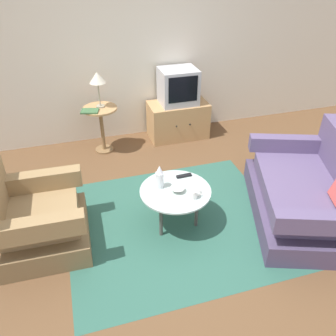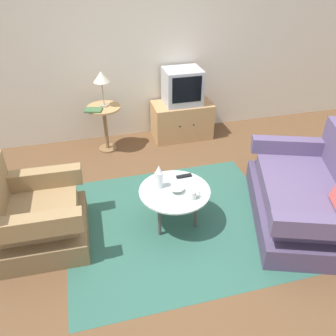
% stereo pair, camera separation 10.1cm
% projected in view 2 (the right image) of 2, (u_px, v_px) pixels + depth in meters
% --- Properties ---
extents(ground_plane, '(16.00, 16.00, 0.00)m').
position_uv_depth(ground_plane, '(184.00, 224.00, 3.67)').
color(ground_plane, brown).
extents(back_wall, '(9.00, 0.12, 2.70)m').
position_uv_depth(back_wall, '(139.00, 43.00, 4.76)').
color(back_wall, beige).
rests_on(back_wall, ground).
extents(area_rug, '(2.24, 1.99, 0.00)m').
position_uv_depth(area_rug, '(174.00, 223.00, 3.68)').
color(area_rug, '#2D5B4C').
rests_on(area_rug, ground).
extents(armchair, '(0.87, 0.88, 0.85)m').
position_uv_depth(armchair, '(35.00, 219.00, 3.31)').
color(armchair, brown).
rests_on(armchair, ground).
extents(couch, '(1.40, 1.75, 0.88)m').
position_uv_depth(couch, '(308.00, 198.00, 3.59)').
color(couch, '#4B3E5C').
rests_on(couch, ground).
extents(coffee_table, '(0.72, 0.72, 0.44)m').
position_uv_depth(coffee_table, '(175.00, 194.00, 3.46)').
color(coffee_table, '#B2C6C1').
rests_on(coffee_table, ground).
extents(side_table, '(0.46, 0.46, 0.66)m').
position_uv_depth(side_table, '(105.00, 120.00, 4.75)').
color(side_table, tan).
rests_on(side_table, ground).
extents(tv_stand, '(0.87, 0.50, 0.54)m').
position_uv_depth(tv_stand, '(182.00, 120.00, 5.19)').
color(tv_stand, tan).
rests_on(tv_stand, ground).
extents(television, '(0.52, 0.44, 0.50)m').
position_uv_depth(television, '(182.00, 87.00, 4.92)').
color(television, '#B7B7BC').
rests_on(television, tv_stand).
extents(table_lamp, '(0.21, 0.21, 0.47)m').
position_uv_depth(table_lamp, '(101.00, 78.00, 4.46)').
color(table_lamp, '#9E937A').
rests_on(table_lamp, side_table).
extents(vase, '(0.08, 0.08, 0.26)m').
position_uv_depth(vase, '(159.00, 177.00, 3.42)').
color(vase, white).
rests_on(vase, coffee_table).
extents(mug, '(0.12, 0.08, 0.09)m').
position_uv_depth(mug, '(193.00, 195.00, 3.31)').
color(mug, white).
rests_on(mug, coffee_table).
extents(bowl, '(0.14, 0.14, 0.05)m').
position_uv_depth(bowl, '(177.00, 190.00, 3.41)').
color(bowl, silver).
rests_on(bowl, coffee_table).
extents(tv_remote_dark, '(0.17, 0.05, 0.02)m').
position_uv_depth(tv_remote_dark, '(184.00, 176.00, 3.63)').
color(tv_remote_dark, black).
rests_on(tv_remote_dark, coffee_table).
extents(book, '(0.26, 0.21, 0.02)m').
position_uv_depth(book, '(93.00, 110.00, 4.53)').
color(book, '#3D663D').
rests_on(book, side_table).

